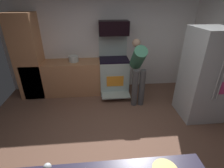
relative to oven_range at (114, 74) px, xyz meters
The scene contains 10 objects.
ground_plane 2.05m from the oven_range, 97.39° to the right, with size 5.20×4.80×0.02m, color brown.
wall_back 0.91m from the oven_range, 124.40° to the left, with size 5.20×0.12×2.60m, color silver.
lower_cabinet_run 1.16m from the oven_range, behind, with size 2.40×0.60×0.90m, color #B67A50.
cabinet_column 2.22m from the oven_range, behind, with size 0.60×0.60×2.10m, color #B67A50.
oven_range is the anchor object (origin of this frame).
microwave 1.21m from the oven_range, 90.00° to the left, with size 0.74×0.38×0.35m, color black.
refrigerator 2.22m from the oven_range, 35.49° to the right, with size 0.82×0.80×1.90m.
person_cook 0.89m from the oven_range, 50.10° to the right, with size 0.31×0.70×1.52m.
wine_glass_near 3.36m from the oven_range, 105.97° to the right, with size 0.07×0.07×0.17m.
stock_pot 1.15m from the oven_range, behind, with size 0.25×0.25×0.15m, color beige.
Camera 1 is at (-0.19, -2.25, 2.34)m, focal length 26.81 mm.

